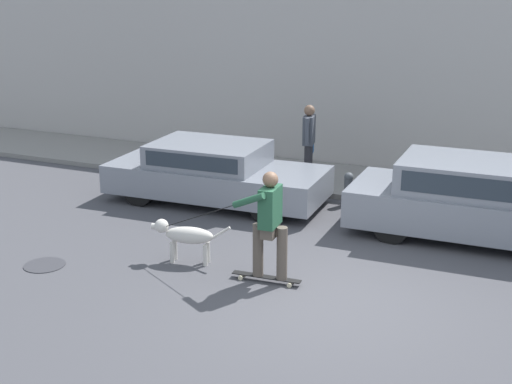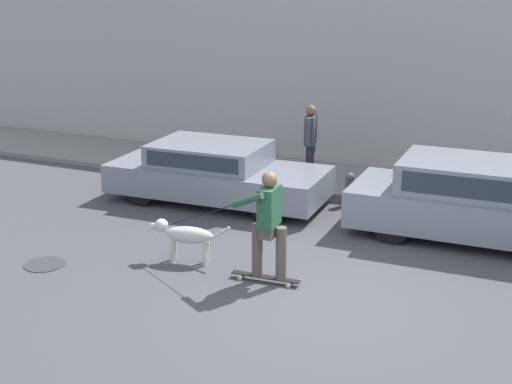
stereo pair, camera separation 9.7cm
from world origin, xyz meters
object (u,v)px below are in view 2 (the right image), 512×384
Objects in this scene: skateboarder at (268,221)px; fire_hydrant at (349,188)px; parked_car_1 at (483,202)px; dog at (185,235)px; parked_car_0 at (216,173)px; pedestrian_with_bag at (310,140)px.

fire_hydrant is at bearing -93.50° from skateboarder.
parked_car_1 is 4.97m from dog.
parked_car_1 is 2.70m from fire_hydrant.
fire_hydrant is at bearing 161.05° from parked_car_1.
parked_car_1 is at bearing -155.61° from dog.
parked_car_0 is at bearing 179.23° from parked_car_1.
pedestrian_with_bag reaches higher than dog.
skateboarder reaches higher than fire_hydrant.
skateboarder is at bearing 162.03° from dog.
parked_car_1 is (4.99, 0.00, 0.08)m from parked_car_0.
dog is at bearing -73.77° from parked_car_0.
dog is 4.66m from pedestrian_with_bag.
fire_hydrant is (2.44, 0.84, -0.23)m from parked_car_0.
parked_car_0 reaches higher than fire_hydrant.
dog is 0.54× the size of skateboarder.
parked_car_1 is at bearing -133.07° from skateboarder.
skateboarder is at bearing -87.42° from pedestrian_with_bag.
parked_car_1 is 6.84× the size of fire_hydrant.
parked_car_0 is at bearing -138.12° from pedestrian_with_bag.
skateboarder is (2.42, -3.07, 0.37)m from parked_car_0.
pedestrian_with_bag is 1.57m from fire_hydrant.
pedestrian_with_bag is at bearing -80.17° from skateboarder.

